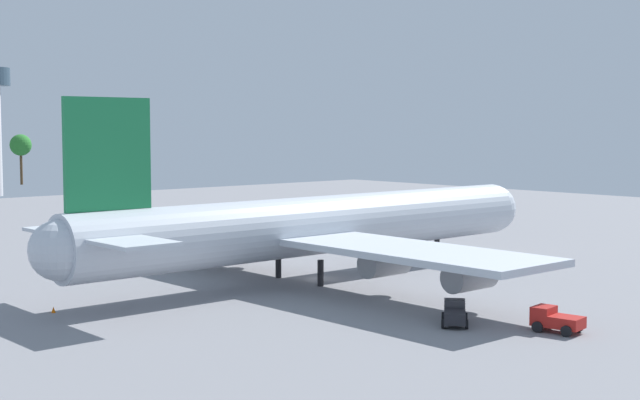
% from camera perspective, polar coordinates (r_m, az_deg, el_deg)
% --- Properties ---
extents(ground_plane, '(283.16, 283.16, 0.00)m').
position_cam_1_polar(ground_plane, '(105.59, -0.00, -4.99)').
color(ground_plane, gray).
extents(cargo_airplane, '(70.79, 64.86, 20.49)m').
position_cam_1_polar(cargo_airplane, '(104.55, -0.11, -1.66)').
color(cargo_airplane, silver).
rests_on(cargo_airplane, ground_plane).
extents(cargo_loader, '(4.89, 4.68, 2.42)m').
position_cam_1_polar(cargo_loader, '(138.73, 1.13, -2.20)').
color(cargo_loader, yellow).
rests_on(cargo_loader, ground_plane).
extents(catering_truck, '(4.73, 2.93, 2.21)m').
position_cam_1_polar(catering_truck, '(164.46, 0.70, -1.15)').
color(catering_truck, '#333338').
rests_on(catering_truck, ground_plane).
extents(baggage_tug, '(4.91, 4.56, 1.99)m').
position_cam_1_polar(baggage_tug, '(82.28, 8.51, -7.09)').
color(baggage_tug, '#333338').
rests_on(baggage_tug, ground_plane).
extents(fuel_truck, '(3.21, 4.54, 2.11)m').
position_cam_1_polar(fuel_truck, '(81.05, 14.65, -7.32)').
color(fuel_truck, '#B21E19').
rests_on(fuel_truck, ground_plane).
extents(safety_cone_nose, '(0.41, 0.41, 0.59)m').
position_cam_1_polar(safety_cone_nose, '(128.43, 10.83, -3.22)').
color(safety_cone_nose, orange).
rests_on(safety_cone_nose, ground_plane).
extents(safety_cone_tail, '(0.41, 0.41, 0.59)m').
position_cam_1_polar(safety_cone_tail, '(90.19, -16.50, -6.66)').
color(safety_cone_tail, orange).
rests_on(safety_cone_tail, ground_plane).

